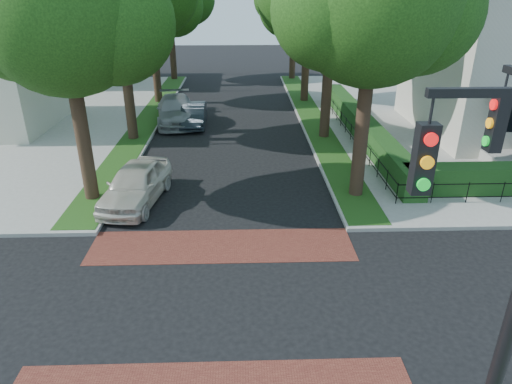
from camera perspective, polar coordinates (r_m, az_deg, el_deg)
ground at (r=13.22m, az=-4.78°, el=-13.95°), size 120.00×120.00×0.00m
crosswalk_far at (r=15.84m, az=-4.27°, el=-6.72°), size 9.00×2.20×0.01m
grass_strip_ne at (r=30.86m, az=7.01°, el=9.26°), size 1.60×29.80×0.02m
grass_strip_nw at (r=31.12m, az=-13.31°, el=8.91°), size 1.60×29.80×0.02m
tree_right_near at (r=18.24m, az=14.74°, el=21.99°), size 7.75×6.67×10.66m
tree_right_far at (r=34.92m, az=6.67°, el=22.27°), size 7.25×6.23×9.74m
tree_left_near at (r=18.62m, az=-22.49°, el=19.95°), size 7.50×6.45×10.20m
tree_left_far at (r=35.10m, az=-12.88°, el=22.22°), size 7.00×6.02×9.86m
hedge_main_road at (r=27.31m, az=13.14°, el=8.06°), size 1.00×18.00×1.20m
fence_main_road at (r=27.16m, az=11.47°, el=7.79°), size 0.06×18.00×0.90m
house_left_far at (r=45.44m, az=-24.08°, el=18.59°), size 10.00×9.00×10.14m
parked_car_front at (r=19.14m, az=-14.78°, el=0.97°), size 2.62×5.01×1.63m
parked_car_middle at (r=29.41m, az=-7.81°, el=9.53°), size 1.56×4.25×1.39m
parked_car_rear at (r=30.14m, az=-9.98°, el=10.03°), size 3.18×6.06×1.68m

